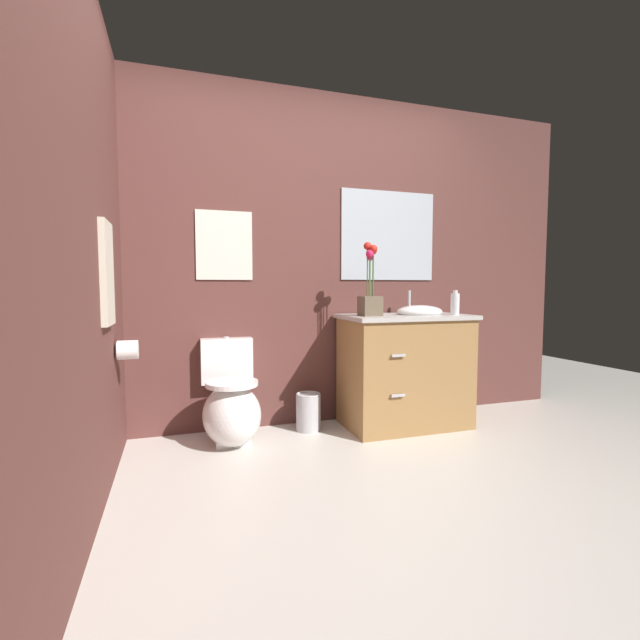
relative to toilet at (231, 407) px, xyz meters
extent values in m
plane|color=beige|center=(0.64, -1.15, -0.24)|extent=(8.77, 8.77, 0.00)
cube|color=brown|center=(0.84, 0.30, 1.01)|extent=(4.09, 0.05, 2.50)
cube|color=brown|center=(-0.70, -0.73, 1.01)|extent=(0.05, 3.99, 2.50)
ellipsoid|color=white|center=(0.00, -0.05, -0.04)|extent=(0.38, 0.48, 0.40)
cube|color=white|center=(0.00, 0.00, -0.15)|extent=(0.22, 0.26, 0.18)
cube|color=white|center=(0.00, 0.24, 0.28)|extent=(0.36, 0.13, 0.32)
cylinder|color=white|center=(0.00, -0.07, 0.17)|extent=(0.34, 0.34, 0.03)
cylinder|color=#B7B7BC|center=(0.00, 0.24, 0.44)|extent=(0.04, 0.04, 0.02)
cube|color=#9E7242|center=(1.29, -0.03, 0.16)|extent=(0.90, 0.52, 0.81)
cube|color=#BCB7B2|center=(1.29, -0.03, 0.58)|extent=(0.94, 0.56, 0.03)
ellipsoid|color=white|center=(1.41, -0.03, 0.61)|extent=(0.36, 0.26, 0.10)
cylinder|color=#B7B7BC|center=(1.41, 0.13, 0.68)|extent=(0.02, 0.02, 0.18)
cube|color=#B7B7BC|center=(1.09, -0.30, 0.34)|extent=(0.10, 0.02, 0.02)
cube|color=#B7B7BC|center=(1.09, -0.30, 0.06)|extent=(0.10, 0.02, 0.02)
cube|color=brown|center=(0.98, -0.07, 0.66)|extent=(0.14, 0.14, 0.14)
cylinder|color=#386B2D|center=(1.00, -0.07, 0.89)|extent=(0.01, 0.01, 0.32)
sphere|color=red|center=(1.00, -0.07, 1.05)|extent=(0.06, 0.06, 0.06)
cylinder|color=#386B2D|center=(0.99, -0.03, 0.87)|extent=(0.01, 0.01, 0.28)
sphere|color=#E01E51|center=(0.99, -0.03, 1.02)|extent=(0.06, 0.06, 0.06)
cylinder|color=#386B2D|center=(0.96, -0.06, 0.91)|extent=(0.01, 0.01, 0.35)
sphere|color=red|center=(0.96, -0.06, 1.09)|extent=(0.06, 0.06, 0.06)
cylinder|color=#386B2D|center=(0.96, -0.09, 0.88)|extent=(0.01, 0.01, 0.30)
sphere|color=#E01E51|center=(0.96, -0.09, 1.03)|extent=(0.06, 0.06, 0.06)
cylinder|color=#386B2D|center=(0.99, -0.09, 0.90)|extent=(0.01, 0.01, 0.33)
sphere|color=red|center=(0.99, -0.09, 1.07)|extent=(0.06, 0.06, 0.06)
cylinder|color=white|center=(1.64, -0.13, 0.67)|extent=(0.06, 0.06, 0.16)
cylinder|color=silver|center=(1.64, -0.13, 0.76)|extent=(0.04, 0.04, 0.02)
cylinder|color=#B7B7BC|center=(0.56, 0.09, -0.11)|extent=(0.18, 0.18, 0.26)
torus|color=#B7B7BC|center=(0.56, 0.09, 0.02)|extent=(0.18, 0.18, 0.01)
cube|color=silver|center=(0.00, 0.27, 1.09)|extent=(0.39, 0.01, 0.48)
cube|color=#B2BCC6|center=(1.29, 0.27, 1.21)|extent=(0.80, 0.01, 0.70)
cube|color=beige|center=(-0.66, -0.49, 0.86)|extent=(0.03, 0.28, 0.52)
cylinder|color=white|center=(-0.60, -0.20, 0.44)|extent=(0.11, 0.11, 0.11)
camera|label=1|loc=(-0.33, -2.93, 0.79)|focal=24.71mm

